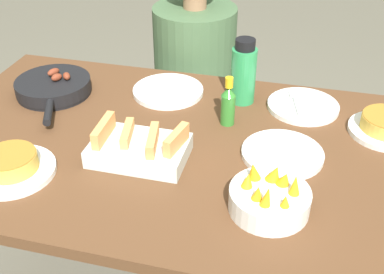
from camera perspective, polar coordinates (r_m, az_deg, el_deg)
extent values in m
cube|color=brown|center=(1.40, 0.00, -1.62)|extent=(1.60, 0.90, 0.03)
cylinder|color=brown|center=(2.17, -16.63, -0.98)|extent=(0.07, 0.07, 0.72)
cube|color=silver|center=(1.33, -6.26, -1.59)|extent=(0.26, 0.17, 0.05)
cube|color=#F29E56|center=(1.34, -10.44, 0.71)|extent=(0.03, 0.13, 0.05)
cube|color=#F29E56|center=(1.34, -7.68, 0.40)|extent=(0.04, 0.12, 0.04)
cube|color=#F29E56|center=(1.29, -4.69, -0.45)|extent=(0.05, 0.13, 0.04)
cube|color=#F29E56|center=(1.28, -1.86, -0.39)|extent=(0.04, 0.11, 0.05)
cylinder|color=black|center=(1.72, -15.98, 5.14)|extent=(0.25, 0.25, 0.01)
cylinder|color=black|center=(1.71, -16.12, 5.90)|extent=(0.25, 0.25, 0.04)
cylinder|color=black|center=(1.54, -16.65, 2.86)|extent=(0.07, 0.13, 0.02)
ellipsoid|color=brown|center=(1.71, -16.10, 7.41)|extent=(0.05, 0.05, 0.03)
ellipsoid|color=brown|center=(1.68, -14.64, 7.00)|extent=(0.05, 0.05, 0.03)
ellipsoid|color=brown|center=(1.68, -15.76, 6.84)|extent=(0.04, 0.05, 0.02)
cylinder|color=white|center=(1.36, -20.48, -3.79)|extent=(0.23, 0.23, 0.02)
cylinder|color=gold|center=(1.35, -20.72, -2.79)|extent=(0.14, 0.14, 0.04)
cylinder|color=#AB7427|center=(1.34, -20.92, -1.99)|extent=(0.14, 0.14, 0.00)
cylinder|color=white|center=(1.65, -2.85, 5.48)|extent=(0.24, 0.24, 0.02)
cylinder|color=silver|center=(1.67, -3.46, 6.12)|extent=(0.12, 0.07, 0.01)
cube|color=silver|center=(1.61, -1.21, 5.07)|extent=(0.06, 0.04, 0.00)
cylinder|color=white|center=(1.60, 13.02, 3.60)|extent=(0.23, 0.23, 0.02)
cylinder|color=silver|center=(1.57, 12.25, 3.58)|extent=(0.03, 0.11, 0.01)
cube|color=silver|center=(1.64, 11.86, 4.96)|extent=(0.03, 0.05, 0.00)
cylinder|color=white|center=(1.37, 10.67, -1.96)|extent=(0.23, 0.23, 0.02)
cylinder|color=silver|center=(1.35, 11.82, -1.85)|extent=(0.12, 0.04, 0.01)
cube|color=silver|center=(1.34, 8.23, -1.97)|extent=(0.05, 0.04, 0.00)
cylinder|color=white|center=(1.17, 9.15, -7.38)|extent=(0.20, 0.20, 0.06)
cone|color=#F4A819|center=(1.14, 12.10, -5.67)|extent=(0.03, 0.03, 0.06)
cone|color=#F4A819|center=(1.17, 10.90, -4.98)|extent=(0.06, 0.06, 0.05)
cone|color=#F4A819|center=(1.18, 9.79, -4.35)|extent=(0.05, 0.04, 0.05)
cone|color=#F4A819|center=(1.17, 7.31, -4.12)|extent=(0.05, 0.06, 0.06)
cone|color=#F4A819|center=(1.16, 6.61, -5.20)|extent=(0.04, 0.05, 0.04)
cone|color=#F4A819|center=(1.12, 7.78, -6.68)|extent=(0.05, 0.05, 0.04)
cone|color=#F4A819|center=(1.10, 8.86, -7.08)|extent=(0.04, 0.03, 0.06)
cone|color=#F4A819|center=(1.11, 10.98, -7.57)|extent=(0.04, 0.04, 0.04)
cylinder|color=#2D9351|center=(1.58, 6.10, 7.24)|extent=(0.08, 0.08, 0.18)
cylinder|color=black|center=(1.53, 6.34, 10.87)|extent=(0.06, 0.06, 0.03)
cylinder|color=#337F2D|center=(1.47, 4.27, 3.26)|extent=(0.04, 0.04, 0.10)
cone|color=#337F2D|center=(1.44, 4.37, 5.42)|extent=(0.04, 0.04, 0.03)
cylinder|color=gold|center=(1.42, 4.42, 6.47)|extent=(0.02, 0.02, 0.03)
cube|color=black|center=(2.27, 0.28, -1.86)|extent=(0.37, 0.37, 0.44)
cylinder|color=#476642|center=(2.03, 0.31, 8.73)|extent=(0.34, 0.34, 0.48)
cylinder|color=#9E7051|center=(1.93, 0.34, 15.78)|extent=(0.09, 0.09, 0.05)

